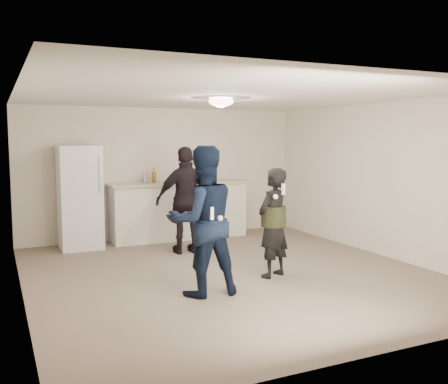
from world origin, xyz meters
name	(u,v)px	position (x,y,z in m)	size (l,w,h in m)	color
floor	(230,273)	(0.00, 0.00, 0.00)	(6.00, 6.00, 0.00)	#6B5B4C
ceiling	(230,96)	(0.00, 0.00, 2.50)	(6.00, 6.00, 0.00)	silver
wall_back	(164,173)	(0.00, 3.00, 1.25)	(6.00, 6.00, 0.00)	beige
wall_front	(380,216)	(0.00, -3.00, 1.25)	(6.00, 6.00, 0.00)	beige
wall_left	(19,196)	(-2.75, 0.00, 1.25)	(6.00, 6.00, 0.00)	beige
wall_right	(382,180)	(2.75, 0.00, 1.25)	(6.00, 6.00, 0.00)	beige
counter	(179,211)	(0.20, 2.67, 0.53)	(2.60, 0.56, 1.05)	silver
counter_top	(179,183)	(0.20, 2.67, 1.07)	(2.68, 0.64, 0.04)	#BBA691
fridge	(80,197)	(-1.66, 2.60, 0.90)	(0.70, 0.70, 1.80)	white
fridge_handle	(100,175)	(-1.38, 2.23, 1.30)	(0.02, 0.02, 0.60)	silver
ceiling_dome	(221,101)	(0.00, 0.30, 2.45)	(0.36, 0.36, 0.16)	white
shaker	(145,178)	(-0.43, 2.82, 1.18)	(0.08, 0.08, 0.17)	#A9A8AD
man	(203,221)	(-0.72, -0.73, 0.92)	(0.89, 0.69, 1.83)	#0E1F3D
woman	(273,223)	(0.47, -0.41, 0.76)	(0.55, 0.36, 1.52)	black
camo_shorts	(273,216)	(0.47, -0.41, 0.85)	(0.34, 0.34, 0.28)	#2D3518
spectator	(187,200)	(-0.10, 1.47, 0.89)	(1.05, 0.44, 1.79)	black
remote_man	(212,213)	(-0.72, -1.01, 1.05)	(0.04, 0.04, 0.15)	white
nunchuk_man	(220,218)	(-0.60, -0.98, 0.98)	(0.07, 0.07, 0.07)	white
remote_woman	(283,189)	(0.47, -0.66, 1.25)	(0.04, 0.04, 0.15)	white
nunchuk_woman	(275,197)	(0.37, -0.63, 1.15)	(0.07, 0.07, 0.07)	white
bottle_cluster	(187,176)	(0.38, 2.71, 1.20)	(1.21, 0.41, 0.26)	#8C5F14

